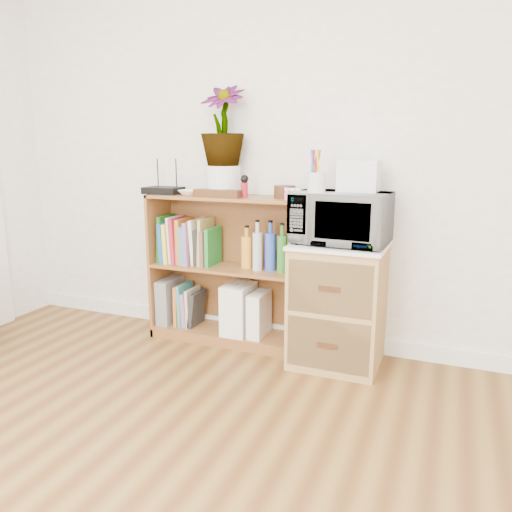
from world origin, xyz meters
The scene contains 21 objects.
skirting_board centered at (0.00, 2.24, 0.05)m, with size 4.00×0.02×0.10m, color white.
bookshelf centered at (-0.35, 2.10, 0.47)m, with size 1.00×0.30×0.95m, color brown.
wicker_unit centered at (0.40, 2.02, 0.35)m, with size 0.50×0.45×0.70m, color #9E7542.
microwave centered at (0.40, 2.02, 0.86)m, with size 0.52×0.35×0.29m, color white.
pen_cup centered at (0.27, 1.95, 1.06)m, with size 0.10×0.10×0.11m, color silver.
small_appliance centered at (0.48, 2.09, 1.09)m, with size 0.22×0.18×0.17m, color silver.
router centered at (-0.78, 2.08, 0.97)m, with size 0.24×0.16×0.04m, color black.
white_bowl centered at (-0.59, 2.07, 0.97)m, with size 0.13×0.13×0.03m, color white.
plant_pot centered at (-0.37, 2.12, 1.04)m, with size 0.22×0.22×0.18m, color silver.
potted_plant centered at (-0.37, 2.12, 1.38)m, with size 0.27×0.27×0.48m, color #2C692A.
trinket_box centered at (-0.36, 2.00, 0.97)m, with size 0.29×0.07×0.05m, color #38210F.
kokeshi_doll centered at (-0.20, 2.06, 0.99)m, with size 0.04×0.04×0.09m, color maroon.
wooden_bowl centered at (0.04, 2.11, 0.99)m, with size 0.13×0.13×0.07m, color #361E0E.
paint_jars centered at (0.12, 2.01, 0.98)m, with size 0.10×0.04×0.05m, color #D37584.
file_box centered at (-0.78, 2.10, 0.22)m, with size 0.09×0.24×0.30m, color slate.
magazine_holder_left centered at (-0.29, 2.09, 0.23)m, with size 0.10×0.26×0.33m, color white.
magazine_holder_mid centered at (-0.23, 2.09, 0.23)m, with size 0.10×0.26×0.32m, color white.
magazine_holder_right centered at (-0.12, 2.09, 0.21)m, with size 0.09×0.23×0.28m, color white.
cookbooks centered at (-0.62, 2.10, 0.64)m, with size 0.39×0.20×0.30m.
liquor_bottles centered at (-0.01, 2.10, 0.65)m, with size 0.45×0.07×0.30m.
lower_books centered at (-0.63, 2.10, 0.20)m, with size 0.16×0.19×0.28m.
Camera 1 is at (0.99, -0.71, 1.26)m, focal length 35.00 mm.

